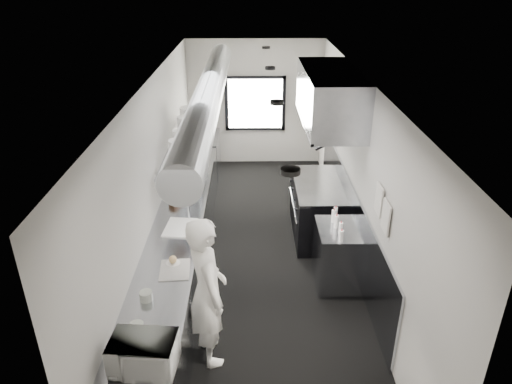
{
  "coord_description": "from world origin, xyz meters",
  "views": [
    {
      "loc": [
        -0.11,
        -6.33,
        4.21
      ],
      "look_at": [
        -0.03,
        -0.2,
        1.23
      ],
      "focal_mm": 32.94,
      "sensor_mm": 36.0,
      "label": 1
    }
  ],
  "objects_px": {
    "squeeze_bottle_a": "(341,236)",
    "range": "(318,209)",
    "pass_shelf": "(185,144)",
    "plate_stack_a": "(177,149)",
    "bottle_station": "(339,256)",
    "squeeze_bottle_c": "(336,222)",
    "deli_tub_b": "(146,296)",
    "squeeze_bottle_e": "(335,212)",
    "far_work_table": "(203,156)",
    "prep_counter": "(180,249)",
    "plate_stack_b": "(180,139)",
    "exhaust_hood": "(329,97)",
    "squeeze_bottle_d": "(334,216)",
    "line_cook": "(207,291)",
    "plate_stack_d": "(188,119)",
    "plate_stack_c": "(185,127)",
    "squeeze_bottle_b": "(341,228)",
    "small_plate": "(173,263)",
    "deli_tub_a": "(137,328)",
    "cutting_board": "(180,227)",
    "microwave": "(143,354)",
    "knife_block": "(174,188)"
  },
  "relations": [
    {
      "from": "squeeze_bottle_a",
      "to": "range",
      "type": "bearing_deg",
      "value": 91.54
    },
    {
      "from": "pass_shelf",
      "to": "plate_stack_a",
      "type": "distance_m",
      "value": 0.73
    },
    {
      "from": "bottle_station",
      "to": "squeeze_bottle_c",
      "type": "relative_size",
      "value": 4.73
    },
    {
      "from": "bottle_station",
      "to": "deli_tub_b",
      "type": "height_order",
      "value": "deli_tub_b"
    },
    {
      "from": "squeeze_bottle_e",
      "to": "pass_shelf",
      "type": "bearing_deg",
      "value": 149.04
    },
    {
      "from": "far_work_table",
      "to": "prep_counter",
      "type": "bearing_deg",
      "value": -90.0
    },
    {
      "from": "pass_shelf",
      "to": "plate_stack_b",
      "type": "xyz_separation_m",
      "value": [
        -0.04,
        -0.25,
        0.18
      ]
    },
    {
      "from": "exhaust_hood",
      "to": "squeeze_bottle_d",
      "type": "xyz_separation_m",
      "value": [
        -0.03,
        -1.21,
        -1.39
      ]
    },
    {
      "from": "prep_counter",
      "to": "line_cook",
      "type": "height_order",
      "value": "line_cook"
    },
    {
      "from": "squeeze_bottle_a",
      "to": "far_work_table",
      "type": "bearing_deg",
      "value": 117.83
    },
    {
      "from": "plate_stack_d",
      "to": "squeeze_bottle_a",
      "type": "height_order",
      "value": "plate_stack_d"
    },
    {
      "from": "exhaust_hood",
      "to": "plate_stack_c",
      "type": "xyz_separation_m",
      "value": [
        -2.31,
        0.55,
        -0.64
      ]
    },
    {
      "from": "exhaust_hood",
      "to": "line_cook",
      "type": "height_order",
      "value": "exhaust_hood"
    },
    {
      "from": "range",
      "to": "squeeze_bottle_b",
      "type": "bearing_deg",
      "value": -87.22
    },
    {
      "from": "far_work_table",
      "to": "plate_stack_b",
      "type": "bearing_deg",
      "value": -91.8
    },
    {
      "from": "small_plate",
      "to": "plate_stack_b",
      "type": "bearing_deg",
      "value": 94.03
    },
    {
      "from": "deli_tub_a",
      "to": "cutting_board",
      "type": "distance_m",
      "value": 2.06
    },
    {
      "from": "squeeze_bottle_a",
      "to": "pass_shelf",
      "type": "bearing_deg",
      "value": 138.23
    },
    {
      "from": "deli_tub_b",
      "to": "squeeze_bottle_d",
      "type": "relative_size",
      "value": 0.75
    },
    {
      "from": "deli_tub_b",
      "to": "plate_stack_c",
      "type": "height_order",
      "value": "plate_stack_c"
    },
    {
      "from": "range",
      "to": "squeeze_bottle_c",
      "type": "height_order",
      "value": "squeeze_bottle_c"
    },
    {
      "from": "microwave",
      "to": "plate_stack_c",
      "type": "height_order",
      "value": "plate_stack_c"
    },
    {
      "from": "range",
      "to": "plate_stack_d",
      "type": "xyz_separation_m",
      "value": [
        -2.24,
        0.92,
        1.31
      ]
    },
    {
      "from": "exhaust_hood",
      "to": "plate_stack_c",
      "type": "distance_m",
      "value": 2.46
    },
    {
      "from": "line_cook",
      "to": "squeeze_bottle_b",
      "type": "height_order",
      "value": "line_cook"
    },
    {
      "from": "deli_tub_a",
      "to": "plate_stack_d",
      "type": "xyz_separation_m",
      "value": [
        0.05,
        4.33,
        0.82
      ]
    },
    {
      "from": "bottle_station",
      "to": "plate_stack_c",
      "type": "distance_m",
      "value": 3.32
    },
    {
      "from": "plate_stack_b",
      "to": "squeeze_bottle_a",
      "type": "xyz_separation_m",
      "value": [
        2.31,
        -1.78,
        -0.73
      ]
    },
    {
      "from": "range",
      "to": "plate_stack_a",
      "type": "relative_size",
      "value": 5.61
    },
    {
      "from": "prep_counter",
      "to": "pass_shelf",
      "type": "distance_m",
      "value": 1.85
    },
    {
      "from": "line_cook",
      "to": "plate_stack_b",
      "type": "distance_m",
      "value": 3.03
    },
    {
      "from": "far_work_table",
      "to": "plate_stack_c",
      "type": "bearing_deg",
      "value": -91.72
    },
    {
      "from": "far_work_table",
      "to": "knife_block",
      "type": "distance_m",
      "value": 2.88
    },
    {
      "from": "range",
      "to": "knife_block",
      "type": "xyz_separation_m",
      "value": [
        -2.36,
        -0.32,
        0.56
      ]
    },
    {
      "from": "squeeze_bottle_c",
      "to": "line_cook",
      "type": "bearing_deg",
      "value": -139.42
    },
    {
      "from": "bottle_station",
      "to": "cutting_board",
      "type": "relative_size",
      "value": 1.68
    },
    {
      "from": "prep_counter",
      "to": "far_work_table",
      "type": "height_order",
      "value": "same"
    },
    {
      "from": "exhaust_hood",
      "to": "squeeze_bottle_c",
      "type": "relative_size",
      "value": 11.55
    },
    {
      "from": "exhaust_hood",
      "to": "deli_tub_a",
      "type": "distance_m",
      "value": 4.39
    },
    {
      "from": "exhaust_hood",
      "to": "plate_stack_c",
      "type": "relative_size",
      "value": 6.18
    },
    {
      "from": "squeeze_bottle_d",
      "to": "line_cook",
      "type": "bearing_deg",
      "value": -136.27
    },
    {
      "from": "pass_shelf",
      "to": "squeeze_bottle_a",
      "type": "distance_m",
      "value": 3.1
    },
    {
      "from": "exhaust_hood",
      "to": "squeeze_bottle_e",
      "type": "height_order",
      "value": "exhaust_hood"
    },
    {
      "from": "prep_counter",
      "to": "bottle_station",
      "type": "relative_size",
      "value": 6.67
    },
    {
      "from": "pass_shelf",
      "to": "knife_block",
      "type": "height_order",
      "value": "pass_shelf"
    },
    {
      "from": "squeeze_bottle_a",
      "to": "squeeze_bottle_b",
      "type": "xyz_separation_m",
      "value": [
        0.03,
        0.2,
        -0.0
      ]
    },
    {
      "from": "prep_counter",
      "to": "deli_tub_b",
      "type": "height_order",
      "value": "deli_tub_b"
    },
    {
      "from": "squeeze_bottle_c",
      "to": "exhaust_hood",
      "type": "bearing_deg",
      "value": 89.16
    },
    {
      "from": "plate_stack_a",
      "to": "squeeze_bottle_b",
      "type": "relative_size",
      "value": 1.74
    },
    {
      "from": "exhaust_hood",
      "to": "bottle_station",
      "type": "xyz_separation_m",
      "value": [
        0.05,
        -1.4,
        -1.94
      ]
    }
  ]
}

